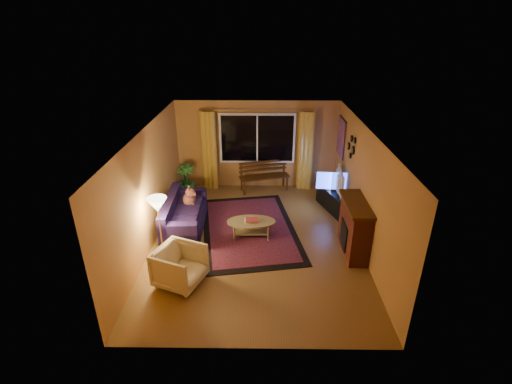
{
  "coord_description": "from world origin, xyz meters",
  "views": [
    {
      "loc": [
        0.09,
        -7.03,
        4.49
      ],
      "look_at": [
        0.0,
        0.3,
        1.05
      ],
      "focal_mm": 26.0,
      "sensor_mm": 36.0,
      "label": 1
    }
  ],
  "objects_px": {
    "armchair": "(180,265)",
    "coffee_table": "(251,229)",
    "sofa": "(185,214)",
    "floor_lamp": "(160,228)",
    "bench": "(264,183)",
    "tv_console": "(334,200)"
  },
  "relations": [
    {
      "from": "armchair",
      "to": "bench",
      "type": "bearing_deg",
      "value": 0.85
    },
    {
      "from": "floor_lamp",
      "to": "tv_console",
      "type": "height_order",
      "value": "floor_lamp"
    },
    {
      "from": "tv_console",
      "to": "floor_lamp",
      "type": "bearing_deg",
      "value": -170.73
    },
    {
      "from": "armchair",
      "to": "coffee_table",
      "type": "relative_size",
      "value": 0.75
    },
    {
      "from": "bench",
      "to": "armchair",
      "type": "xyz_separation_m",
      "value": [
        -1.58,
        -4.15,
        0.2
      ]
    },
    {
      "from": "sofa",
      "to": "coffee_table",
      "type": "relative_size",
      "value": 1.78
    },
    {
      "from": "sofa",
      "to": "bench",
      "type": "bearing_deg",
      "value": 47.53
    },
    {
      "from": "sofa",
      "to": "coffee_table",
      "type": "height_order",
      "value": "sofa"
    },
    {
      "from": "sofa",
      "to": "coffee_table",
      "type": "bearing_deg",
      "value": -13.48
    },
    {
      "from": "floor_lamp",
      "to": "bench",
      "type": "bearing_deg",
      "value": 56.52
    },
    {
      "from": "floor_lamp",
      "to": "coffee_table",
      "type": "height_order",
      "value": "floor_lamp"
    },
    {
      "from": "sofa",
      "to": "tv_console",
      "type": "height_order",
      "value": "sofa"
    },
    {
      "from": "sofa",
      "to": "floor_lamp",
      "type": "distance_m",
      "value": 1.13
    },
    {
      "from": "bench",
      "to": "armchair",
      "type": "bearing_deg",
      "value": -126.71
    },
    {
      "from": "sofa",
      "to": "floor_lamp",
      "type": "xyz_separation_m",
      "value": [
        -0.28,
        -1.07,
        0.26
      ]
    },
    {
      "from": "sofa",
      "to": "armchair",
      "type": "bearing_deg",
      "value": -83.58
    },
    {
      "from": "floor_lamp",
      "to": "coffee_table",
      "type": "relative_size",
      "value": 1.19
    },
    {
      "from": "tv_console",
      "to": "armchair",
      "type": "bearing_deg",
      "value": -157.12
    },
    {
      "from": "bench",
      "to": "floor_lamp",
      "type": "relative_size",
      "value": 1.08
    },
    {
      "from": "floor_lamp",
      "to": "coffee_table",
      "type": "bearing_deg",
      "value": 22.21
    },
    {
      "from": "bench",
      "to": "tv_console",
      "type": "xyz_separation_m",
      "value": [
        1.79,
        -1.15,
        0.05
      ]
    },
    {
      "from": "floor_lamp",
      "to": "armchair",
      "type": "bearing_deg",
      "value": -58.17
    }
  ]
}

